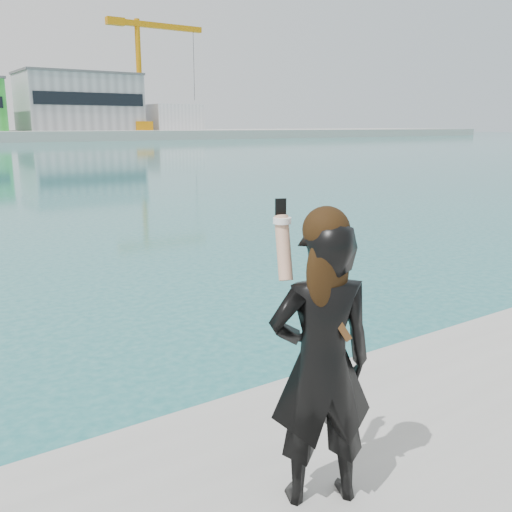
% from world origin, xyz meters
% --- Properties ---
extents(warehouse_grey_right, '(25.50, 15.35, 12.50)m').
position_xyz_m(warehouse_grey_right, '(40.00, 127.98, 8.26)').
color(warehouse_grey_right, gray).
rests_on(warehouse_grey_right, far_quay).
extents(ancillary_shed, '(12.00, 10.00, 6.00)m').
position_xyz_m(ancillary_shed, '(62.00, 126.00, 5.00)').
color(ancillary_shed, silver).
rests_on(ancillary_shed, far_quay).
extents(dock_crane, '(23.00, 4.00, 24.00)m').
position_xyz_m(dock_crane, '(53.20, 122.00, 15.07)').
color(dock_crane, orange).
rests_on(dock_crane, far_quay).
extents(flagpole_right, '(1.28, 0.16, 8.00)m').
position_xyz_m(flagpole_right, '(22.09, 121.00, 6.54)').
color(flagpole_right, silver).
rests_on(flagpole_right, far_quay).
extents(woman, '(0.77, 0.65, 1.91)m').
position_xyz_m(woman, '(-0.44, -0.51, 1.76)').
color(woman, black).
rests_on(woman, near_quay).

